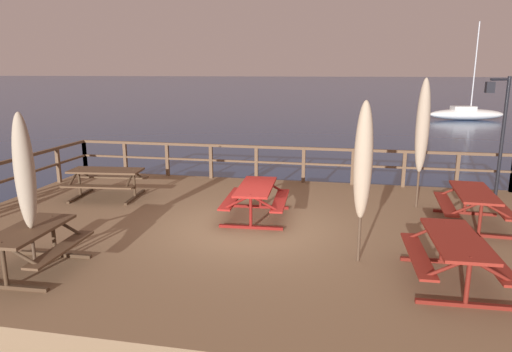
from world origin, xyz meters
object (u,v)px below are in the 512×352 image
at_px(picnic_table_back_left, 256,194).
at_px(lamp_post_hooked, 498,119).
at_px(patio_umbrella_short_front, 363,162).
at_px(picnic_table_mid_centre, 30,241).
at_px(picnic_table_front_left, 473,200).
at_px(picnic_table_mid_left, 106,177).
at_px(picnic_table_front_right, 455,250).
at_px(sailboat_distant, 466,114).
at_px(patio_umbrella_short_back, 25,172).
at_px(patio_umbrella_tall_back_right, 423,127).

distance_m(picnic_table_back_left, lamp_post_hooked, 6.79).
xyz_separation_m(patio_umbrella_short_front, lamp_post_hooked, (3.57, 5.15, 0.29)).
xyz_separation_m(picnic_table_mid_centre, picnic_table_front_left, (7.95, 4.08, 0.01)).
height_order(picnic_table_mid_left, picnic_table_front_right, same).
relative_size(picnic_table_back_left, picnic_table_front_left, 0.99).
xyz_separation_m(picnic_table_mid_left, picnic_table_front_right, (8.04, -3.60, 0.00)).
distance_m(picnic_table_front_left, sailboat_distant, 30.74).
bearing_deg(picnic_table_mid_centre, patio_umbrella_short_front, 15.61).
relative_size(picnic_table_front_left, patio_umbrella_short_back, 0.74).
bearing_deg(picnic_table_front_right, picnic_table_mid_centre, -172.26).
bearing_deg(picnic_table_front_right, patio_umbrella_tall_back_right, 89.87).
bearing_deg(picnic_table_mid_left, picnic_table_mid_centre, -76.24).
bearing_deg(patio_umbrella_tall_back_right, picnic_table_front_right, -90.13).
relative_size(picnic_table_mid_centre, patio_umbrella_short_front, 0.60).
bearing_deg(picnic_table_front_left, lamp_post_hooked, 67.48).
bearing_deg(sailboat_distant, picnic_table_mid_centre, -113.25).
relative_size(picnic_table_mid_left, sailboat_distant, 0.26).
relative_size(picnic_table_mid_left, lamp_post_hooked, 0.63).
bearing_deg(picnic_table_mid_centre, picnic_table_back_left, 48.86).
height_order(picnic_table_front_right, lamp_post_hooked, lamp_post_hooked).
bearing_deg(patio_umbrella_short_back, patio_umbrella_short_front, 15.45).
distance_m(picnic_table_front_right, sailboat_distant, 34.02).
bearing_deg(picnic_table_front_right, sailboat_distant, 76.89).
distance_m(picnic_table_front_left, patio_umbrella_short_back, 8.97).
xyz_separation_m(picnic_table_mid_left, patio_umbrella_short_back, (1.14, -4.52, 1.16)).
distance_m(picnic_table_mid_left, picnic_table_back_left, 4.37).
height_order(picnic_table_mid_centre, picnic_table_front_left, same).
xyz_separation_m(picnic_table_mid_centre, patio_umbrella_short_front, (5.45, 1.52, 1.27)).
distance_m(picnic_table_mid_left, picnic_table_front_left, 9.07).
bearing_deg(sailboat_distant, patio_umbrella_short_front, -105.77).
bearing_deg(patio_umbrella_short_back, lamp_post_hooked, 36.48).
height_order(picnic_table_front_right, patio_umbrella_tall_back_right, patio_umbrella_tall_back_right).
relative_size(picnic_table_mid_left, patio_umbrella_short_front, 0.70).
height_order(picnic_table_front_right, patio_umbrella_short_front, patio_umbrella_short_front).
xyz_separation_m(picnic_table_back_left, picnic_table_front_right, (3.77, -2.68, 0.00)).
relative_size(picnic_table_mid_left, patio_umbrella_tall_back_right, 0.63).
distance_m(picnic_table_mid_centre, picnic_table_front_right, 6.99).
relative_size(picnic_table_front_left, lamp_post_hooked, 0.63).
bearing_deg(patio_umbrella_tall_back_right, picnic_table_back_left, -156.83).
height_order(picnic_table_mid_centre, patio_umbrella_short_front, patio_umbrella_short_front).
distance_m(picnic_table_mid_left, lamp_post_hooked, 10.48).
bearing_deg(patio_umbrella_short_back, picnic_table_front_right, 7.57).
xyz_separation_m(picnic_table_front_left, patio_umbrella_tall_back_right, (-1.01, 1.16, 1.46)).
distance_m(picnic_table_back_left, picnic_table_mid_centre, 4.80).
distance_m(picnic_table_mid_centre, patio_umbrella_short_front, 5.80).
height_order(picnic_table_mid_centre, lamp_post_hooked, lamp_post_hooked).
bearing_deg(picnic_table_mid_centre, sailboat_distant, 66.75).
bearing_deg(picnic_table_front_right, picnic_table_mid_left, 155.86).
distance_m(picnic_table_mid_centre, patio_umbrella_tall_back_right, 8.81).
bearing_deg(picnic_table_back_left, patio_umbrella_tall_back_right, 23.17).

